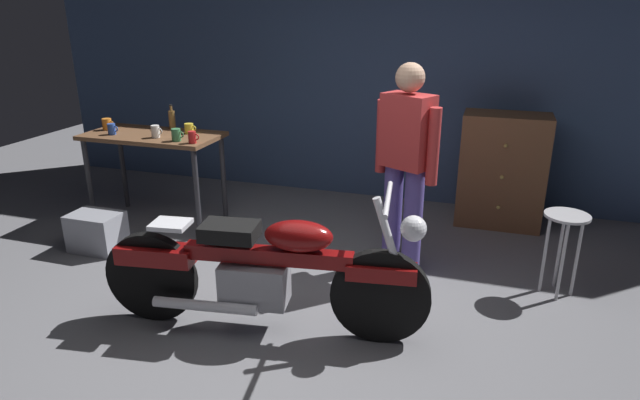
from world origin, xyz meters
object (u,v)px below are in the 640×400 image
(mug_red_diner, at_px, (192,137))
(mug_yellow_tall, at_px, (189,128))
(storage_bin, at_px, (97,232))
(motorcycle, at_px, (264,269))
(person_standing, at_px, (406,161))
(shop_stool, at_px, (565,232))
(mug_blue_enamel, at_px, (112,129))
(mug_green_speckled, at_px, (176,135))
(bottle, at_px, (172,119))
(wooden_dresser, at_px, (502,170))
(mug_orange_travel, at_px, (107,124))
(mug_white_ceramic, at_px, (156,131))

(mug_red_diner, distance_m, mug_yellow_tall, 0.40)
(storage_bin, distance_m, mug_yellow_tall, 1.26)
(motorcycle, bearing_deg, person_standing, 50.63)
(shop_stool, height_order, mug_blue_enamel, mug_blue_enamel)
(person_standing, distance_m, shop_stool, 1.27)
(mug_green_speckled, height_order, bottle, bottle)
(shop_stool, distance_m, wooden_dresser, 1.39)
(wooden_dresser, distance_m, bottle, 3.27)
(motorcycle, height_order, person_standing, person_standing)
(person_standing, xyz_separation_m, shop_stool, (1.19, -0.04, -0.43))
(wooden_dresser, xyz_separation_m, mug_red_diner, (-2.66, -1.19, 0.40))
(mug_blue_enamel, bearing_deg, motorcycle, -32.01)
(shop_stool, bearing_deg, mug_orange_travel, 175.12)
(mug_red_diner, relative_size, mug_blue_enamel, 1.00)
(person_standing, xyz_separation_m, mug_red_diner, (-1.92, 0.09, 0.03))
(shop_stool, bearing_deg, motorcycle, -149.50)
(mug_green_speckled, bearing_deg, shop_stool, -2.80)
(person_standing, relative_size, mug_red_diner, 15.58)
(mug_white_ceramic, distance_m, mug_yellow_tall, 0.32)
(shop_stool, bearing_deg, mug_yellow_tall, 172.07)
(shop_stool, relative_size, mug_blue_enamel, 5.96)
(mug_white_ceramic, xyz_separation_m, mug_orange_travel, (-0.64, 0.14, -0.00))
(wooden_dresser, relative_size, mug_orange_travel, 8.76)
(wooden_dresser, bearing_deg, motorcycle, -120.78)
(storage_bin, xyz_separation_m, bottle, (0.22, 1.00, 0.83))
(wooden_dresser, bearing_deg, shop_stool, -71.26)
(mug_blue_enamel, bearing_deg, mug_yellow_tall, 21.44)
(storage_bin, height_order, mug_blue_enamel, mug_blue_enamel)
(mug_yellow_tall, bearing_deg, mug_orange_travel, -172.76)
(wooden_dresser, height_order, mug_yellow_tall, wooden_dresser)
(mug_red_diner, bearing_deg, person_standing, -2.74)
(mug_yellow_tall, distance_m, bottle, 0.29)
(motorcycle, height_order, mug_yellow_tall, same)
(shop_stool, distance_m, mug_yellow_tall, 3.40)
(storage_bin, bearing_deg, mug_yellow_tall, 61.10)
(mug_green_speckled, distance_m, mug_blue_enamel, 0.72)
(mug_orange_travel, bearing_deg, mug_green_speckled, -12.31)
(person_standing, bearing_deg, mug_orange_travel, 20.81)
(storage_bin, relative_size, mug_red_diner, 4.10)
(mug_orange_travel, bearing_deg, wooden_dresser, 14.43)
(person_standing, relative_size, mug_yellow_tall, 14.26)
(shop_stool, xyz_separation_m, mug_white_ceramic, (-3.54, 0.22, 0.46))
(motorcycle, relative_size, mug_green_speckled, 18.21)
(wooden_dresser, relative_size, mug_yellow_tall, 9.39)
(wooden_dresser, distance_m, mug_red_diner, 2.94)
(person_standing, height_order, mug_red_diner, person_standing)
(shop_stool, relative_size, mug_orange_travel, 5.10)
(mug_white_ceramic, xyz_separation_m, mug_red_diner, (0.43, -0.09, -0.00))
(mug_white_ceramic, xyz_separation_m, mug_yellow_tall, (0.21, 0.25, -0.01))
(wooden_dresser, xyz_separation_m, mug_orange_travel, (-3.74, -0.96, 0.41))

